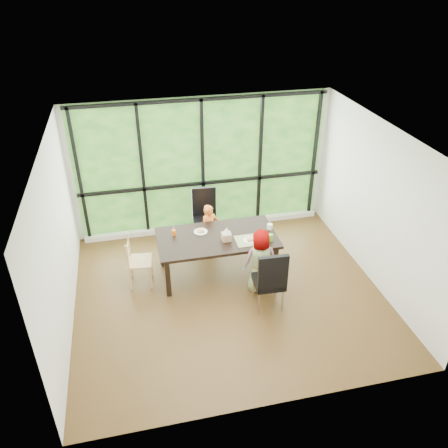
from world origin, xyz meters
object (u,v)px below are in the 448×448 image
at_px(chair_end_beech, 140,261).
at_px(child_toddler, 210,230).
at_px(dining_table, 217,255).
at_px(orange_cup, 174,233).
at_px(chair_interior_leather, 269,278).
at_px(white_mug, 270,227).
at_px(tissue_box, 226,237).
at_px(chair_window_leather, 205,217).
at_px(green_cup, 270,238).
at_px(plate_near, 250,240).
at_px(plate_far, 201,232).
at_px(child_older, 260,261).

relative_size(chair_end_beech, child_toddler, 0.89).
relative_size(dining_table, orange_cup, 19.56).
bearing_deg(dining_table, orange_cup, 163.02).
bearing_deg(chair_interior_leather, white_mug, -105.15).
relative_size(chair_end_beech, orange_cup, 8.70).
relative_size(chair_interior_leather, tissue_box, 7.01).
xyz_separation_m(chair_window_leather, tissue_box, (0.14, -1.18, 0.28)).
bearing_deg(green_cup, dining_table, 159.41).
height_order(chair_window_leather, plate_near, chair_window_leather).
distance_m(chair_end_beech, green_cup, 2.23).
height_order(plate_far, green_cup, green_cup).
distance_m(child_older, white_mug, 0.77).
relative_size(plate_far, plate_near, 0.96).
bearing_deg(chair_interior_leather, plate_far, -52.53).
height_order(child_toddler, plate_far, child_toddler).
bearing_deg(child_toddler, chair_end_beech, -177.88).
relative_size(child_toddler, child_older, 0.88).
xyz_separation_m(chair_interior_leather, green_cup, (0.24, 0.70, 0.27)).
bearing_deg(tissue_box, dining_table, 135.93).
relative_size(child_older, orange_cup, 11.01).
relative_size(dining_table, green_cup, 16.29).
bearing_deg(green_cup, orange_cup, 161.03).
height_order(chair_interior_leather, plate_near, chair_interior_leather).
xyz_separation_m(chair_window_leather, orange_cup, (-0.70, -0.83, 0.26)).
xyz_separation_m(child_older, orange_cup, (-1.30, 0.81, 0.23)).
height_order(chair_window_leather, chair_interior_leather, same).
xyz_separation_m(dining_table, plate_far, (-0.24, 0.21, 0.38)).
height_order(chair_window_leather, tissue_box, chair_window_leather).
height_order(dining_table, plate_far, plate_far).
relative_size(green_cup, tissue_box, 0.81).
bearing_deg(chair_window_leather, green_cup, -54.34).
bearing_deg(plate_near, tissue_box, 163.92).
xyz_separation_m(plate_far, orange_cup, (-0.46, 0.00, 0.04)).
bearing_deg(plate_far, tissue_box, -42.19).
xyz_separation_m(chair_interior_leather, chair_end_beech, (-1.94, 1.02, -0.09)).
xyz_separation_m(chair_end_beech, child_toddler, (1.33, 0.64, 0.05)).
distance_m(plate_far, tissue_box, 0.51).
height_order(dining_table, white_mug, white_mug).
xyz_separation_m(chair_interior_leather, child_toddler, (-0.61, 1.66, -0.04)).
height_order(chair_interior_leather, green_cup, chair_interior_leather).
bearing_deg(orange_cup, white_mug, -5.84).
relative_size(dining_table, chair_end_beech, 2.25).
bearing_deg(chair_interior_leather, dining_table, -56.34).
distance_m(chair_window_leather, plate_near, 1.41).
bearing_deg(chair_interior_leather, orange_cup, -40.42).
relative_size(child_older, white_mug, 11.80).
height_order(chair_interior_leather, orange_cup, chair_interior_leather).
distance_m(plate_near, tissue_box, 0.41).
bearing_deg(plate_near, plate_far, 149.33).
height_order(plate_far, tissue_box, tissue_box).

